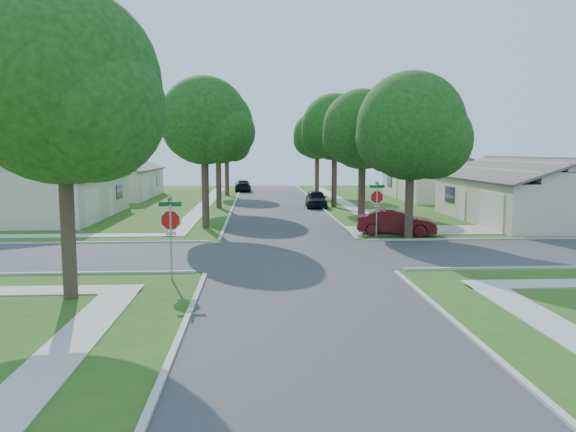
% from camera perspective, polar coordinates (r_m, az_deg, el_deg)
% --- Properties ---
extents(ground, '(100.00, 100.00, 0.00)m').
position_cam_1_polar(ground, '(25.02, 0.64, -3.93)').
color(ground, '#2D5417').
rests_on(ground, ground).
extents(road_ns, '(7.00, 100.00, 0.02)m').
position_cam_1_polar(road_ns, '(25.02, 0.64, -3.92)').
color(road_ns, '#333335').
rests_on(road_ns, ground).
extents(sidewalk_ne, '(1.20, 40.00, 0.04)m').
position_cam_1_polar(sidewalk_ne, '(51.34, 5.47, 1.49)').
color(sidewalk_ne, '#9E9B91').
rests_on(sidewalk_ne, ground).
extents(sidewalk_nw, '(1.20, 40.00, 0.04)m').
position_cam_1_polar(sidewalk_nw, '(50.94, -8.23, 1.41)').
color(sidewalk_nw, '#9E9B91').
rests_on(sidewalk_nw, ground).
extents(driveway, '(8.80, 3.60, 0.05)m').
position_cam_1_polar(driveway, '(33.37, 13.46, -1.41)').
color(driveway, '#9E9B91').
rests_on(driveway, ground).
extents(stop_sign_sw, '(1.05, 0.80, 2.98)m').
position_cam_1_polar(stop_sign_sw, '(20.23, -11.84, -0.76)').
color(stop_sign_sw, gray).
rests_on(stop_sign_sw, ground).
extents(stop_sign_ne, '(1.05, 0.80, 2.98)m').
position_cam_1_polar(stop_sign_ne, '(30.03, 9.01, 1.67)').
color(stop_sign_ne, gray).
rests_on(stop_sign_ne, ground).
extents(tree_e_near, '(4.97, 4.80, 8.28)m').
position_cam_1_polar(tree_e_near, '(34.17, 7.67, 8.34)').
color(tree_e_near, '#38281C').
rests_on(tree_e_near, ground).
extents(tree_e_mid, '(5.59, 5.40, 9.21)m').
position_cam_1_polar(tree_e_mid, '(46.03, 4.84, 8.67)').
color(tree_e_mid, '#38281C').
rests_on(tree_e_mid, ground).
extents(tree_e_far, '(5.17, 5.00, 8.72)m').
position_cam_1_polar(tree_e_far, '(58.91, 3.04, 7.96)').
color(tree_e_far, '#38281C').
rests_on(tree_e_far, ground).
extents(tree_w_near, '(5.38, 5.20, 8.97)m').
position_cam_1_polar(tree_w_near, '(33.71, -8.41, 9.16)').
color(tree_w_near, '#38281C').
rests_on(tree_w_near, ground).
extents(tree_w_mid, '(5.80, 5.60, 9.56)m').
position_cam_1_polar(tree_w_mid, '(45.68, -7.06, 8.96)').
color(tree_w_mid, '#38281C').
rests_on(tree_w_mid, ground).
extents(tree_w_far, '(4.76, 4.60, 8.04)m').
position_cam_1_polar(tree_w_far, '(58.63, -6.21, 7.48)').
color(tree_w_far, '#38281C').
rests_on(tree_w_far, ground).
extents(tree_sw_corner, '(6.21, 6.00, 9.55)m').
position_cam_1_polar(tree_sw_corner, '(18.55, -21.80, 11.36)').
color(tree_sw_corner, '#38281C').
rests_on(tree_sw_corner, ground).
extents(tree_ne_corner, '(5.80, 5.60, 8.66)m').
position_cam_1_polar(tree_ne_corner, '(29.86, 12.49, 8.40)').
color(tree_ne_corner, '#38281C').
rests_on(tree_ne_corner, ground).
extents(house_ne_near, '(8.42, 13.60, 4.23)m').
position_cam_1_polar(house_ne_near, '(39.80, 23.12, 1.67)').
color(house_ne_near, '#C1B998').
rests_on(house_ne_near, ground).
extents(house_ne_far, '(8.42, 13.60, 4.23)m').
position_cam_1_polar(house_ne_far, '(56.46, 15.01, 3.28)').
color(house_ne_far, '#C1B998').
rests_on(house_ne_far, ground).
extents(house_nw_near, '(8.42, 13.60, 4.23)m').
position_cam_1_polar(house_nw_near, '(42.16, -23.11, 1.92)').
color(house_nw_near, '#C1B998').
rests_on(house_nw_near, ground).
extents(house_nw_far, '(8.42, 13.60, 4.23)m').
position_cam_1_polar(house_nw_far, '(58.40, -17.47, 3.30)').
color(house_nw_far, '#C1B998').
rests_on(house_nw_far, ground).
extents(car_driveway, '(4.49, 2.48, 1.40)m').
position_cam_1_polar(car_driveway, '(31.24, 10.99, -0.64)').
color(car_driveway, '#4E1011').
rests_on(car_driveway, ground).
extents(car_curb_east, '(1.81, 4.18, 1.40)m').
position_cam_1_polar(car_curb_east, '(45.79, 2.87, 1.75)').
color(car_curb_east, black).
rests_on(car_curb_east, ground).
extents(car_curb_west, '(1.95, 4.55, 1.31)m').
position_cam_1_polar(car_curb_west, '(64.30, -4.61, 3.09)').
color(car_curb_west, black).
rests_on(car_curb_west, ground).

